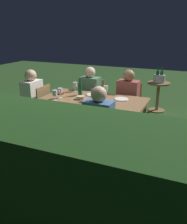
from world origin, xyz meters
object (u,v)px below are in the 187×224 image
object	(u,v)px
dining_table	(93,102)
person_in_cream	(30,97)
chair_side_left_a	(129,103)
bowl_bread	(61,92)
person_in_green	(89,94)
person_in_blue	(100,122)
side_table	(158,92)
person_in_rust	(127,98)
green_bottle_on_table	(80,89)
chair_side_right_a	(95,138)
wine_glass_c	(106,89)
potted_plant_corner	(101,170)
plate_b	(121,99)
chair_side_left_b	(93,99)
lantern_centerpiece	(95,91)
potted_plant_by_hedge	(184,191)
wine_glass_d	(55,93)
plate_a	(94,95)
bowl_olives	(81,97)
chair_head_far	(39,106)
ice_bucket	(159,78)
wine_glass_a	(60,91)
wine_glass_b	(75,85)

from	to	relation	value
dining_table	person_in_cream	distance (m)	1.29
chair_side_left_a	bowl_bread	xyz separation A→B (m)	(1.04, 0.76, 0.29)
person_in_green	person_in_blue	world-z (taller)	same
side_table	person_in_rust	bearing A→B (deg)	76.70
green_bottle_on_table	chair_side_right_a	bearing A→B (deg)	125.52
chair_side_right_a	wine_glass_c	world-z (taller)	wine_glass_c
person_in_rust	potted_plant_corner	size ratio (longest dim) A/B	1.37
green_bottle_on_table	potted_plant_corner	size ratio (longest dim) A/B	0.35
chair_side_left_a	side_table	xyz separation A→B (m)	(-0.34, -1.23, -0.04)
person_in_blue	plate_b	xyz separation A→B (m)	(-0.05, -0.79, 0.12)
bowl_bread	chair_side_left_b	bearing A→B (deg)	-109.74
dining_table	person_in_green	xyz separation A→B (m)	(0.38, -0.64, -0.05)
wine_glass_c	chair_side_left_b	bearing A→B (deg)	-48.52
chair_side_left_a	person_in_cream	distance (m)	1.87
lantern_centerpiece	potted_plant_by_hedge	bearing A→B (deg)	135.02
wine_glass_d	plate_a	size ratio (longest dim) A/B	0.66
lantern_centerpiece	bowl_olives	world-z (taller)	lantern_centerpiece
plate_b	bowl_bread	xyz separation A→B (m)	(1.08, 0.08, 0.02)
chair_side_left_b	chair_side_right_a	world-z (taller)	same
wine_glass_c	potted_plant_by_hedge	distance (m)	2.35
chair_side_left_a	person_in_green	world-z (taller)	person_in_green
chair_side_right_a	side_table	bearing A→B (deg)	-96.63
plate_a	bowl_bread	xyz separation A→B (m)	(0.57, 0.15, 0.02)
chair_head_far	chair_side_right_a	size ratio (longest dim) A/B	1.00
wine_glass_d	plate_b	bearing A→B (deg)	-153.95
person_in_cream	chair_side_left_a	bearing A→B (deg)	-153.52
chair_side_left_a	person_in_green	distance (m)	0.80
chair_side_left_b	potted_plant_corner	world-z (taller)	chair_side_left_b
potted_plant_by_hedge	lantern_centerpiece	bearing A→B (deg)	-44.98
potted_plant_corner	bowl_bread	bearing A→B (deg)	-48.76
chair_head_far	potted_plant_corner	size ratio (longest dim) A/B	1.04
side_table	plate_b	bearing A→B (deg)	81.35
lantern_centerpiece	potted_plant_corner	xyz separation A→B (m)	(-0.70, 1.49, -0.39)
person_in_green	ice_bucket	distance (m)	1.80
lantern_centerpiece	bowl_bread	bearing A→B (deg)	-9.24
dining_table	wine_glass_a	distance (m)	0.58
person_in_blue	green_bottle_on_table	xyz separation A→B (m)	(0.69, -0.77, 0.22)
lantern_centerpiece	ice_bucket	bearing A→B (deg)	-107.53
dining_table	ice_bucket	distance (m)	2.18
bowl_olives	chair_side_left_a	bearing A→B (deg)	-121.86
plate_a	bowl_olives	bearing A→B (deg)	71.43
wine_glass_b	lantern_centerpiece	bearing A→B (deg)	146.27
person_in_blue	lantern_centerpiece	xyz separation A→B (m)	(0.33, -0.59, 0.26)
plate_a	person_in_cream	bearing A→B (deg)	10.39
dining_table	person_in_blue	world-z (taller)	person_in_blue
chair_head_far	ice_bucket	distance (m)	2.76
green_bottle_on_table	ice_bucket	xyz separation A→B (m)	(-1.03, -1.92, -0.08)
ice_bucket	green_bottle_on_table	bearing A→B (deg)	61.86
lantern_centerpiece	side_table	world-z (taller)	lantern_centerpiece
dining_table	chair_side_left_a	size ratio (longest dim) A/B	1.95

